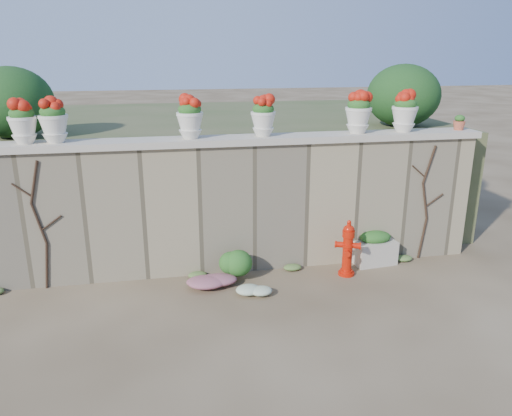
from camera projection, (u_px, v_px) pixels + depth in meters
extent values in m
plane|color=#4D3C26|center=(246.00, 325.00, 6.32)|extent=(80.00, 80.00, 0.00)
cube|color=gray|center=(226.00, 208.00, 7.70)|extent=(8.00, 0.40, 2.00)
cube|color=#BEB5A0|center=(225.00, 141.00, 7.38)|extent=(8.10, 0.52, 0.10)
cube|color=#384C23|center=(207.00, 164.00, 10.69)|extent=(9.00, 6.00, 2.00)
ellipsoid|color=#143814|center=(11.00, 102.00, 7.78)|extent=(1.30, 1.30, 1.10)
ellipsoid|color=#143814|center=(403.00, 95.00, 8.96)|extent=(1.30, 1.30, 1.10)
cylinder|color=black|center=(47.00, 266.00, 7.21)|extent=(0.12, 0.04, 0.70)
cylinder|color=black|center=(39.00, 224.00, 7.01)|extent=(0.17, 0.04, 0.61)
cylinder|color=black|center=(34.00, 182.00, 6.83)|extent=(0.18, 0.04, 0.61)
cylinder|color=black|center=(51.00, 223.00, 7.04)|extent=(0.30, 0.02, 0.22)
cylinder|color=black|center=(21.00, 190.00, 6.83)|extent=(0.25, 0.02, 0.21)
cylinder|color=black|center=(422.00, 238.00, 8.27)|extent=(0.12, 0.04, 0.70)
cylinder|color=black|center=(425.00, 201.00, 8.07)|extent=(0.17, 0.04, 0.61)
cylinder|color=black|center=(429.00, 165.00, 7.89)|extent=(0.18, 0.04, 0.61)
cylinder|color=black|center=(434.00, 200.00, 8.10)|extent=(0.30, 0.02, 0.22)
cylinder|color=black|center=(419.00, 171.00, 7.89)|extent=(0.25, 0.02, 0.21)
cylinder|color=red|center=(346.00, 273.00, 7.74)|extent=(0.25, 0.25, 0.04)
cylinder|color=red|center=(347.00, 253.00, 7.64)|extent=(0.15, 0.15, 0.55)
cylinder|color=red|center=(348.00, 245.00, 7.60)|extent=(0.19, 0.19, 0.04)
cylinder|color=red|center=(349.00, 234.00, 7.54)|extent=(0.19, 0.19, 0.11)
ellipsoid|color=red|center=(349.00, 228.00, 7.51)|extent=(0.17, 0.17, 0.13)
cylinder|color=red|center=(349.00, 224.00, 7.49)|extent=(0.06, 0.06, 0.09)
cylinder|color=red|center=(340.00, 244.00, 7.62)|extent=(0.15, 0.13, 0.09)
cylinder|color=red|center=(356.00, 246.00, 7.57)|extent=(0.15, 0.13, 0.09)
cylinder|color=red|center=(347.00, 253.00, 7.53)|extent=(0.11, 0.11, 0.08)
cube|color=#BEB5A0|center=(374.00, 252.00, 8.11)|extent=(0.70, 0.46, 0.39)
ellipsoid|color=#1E5119|center=(375.00, 237.00, 8.03)|extent=(0.54, 0.36, 0.20)
ellipsoid|color=#1E5119|center=(234.00, 261.00, 7.45)|extent=(0.67, 0.60, 0.64)
ellipsoid|color=#C92880|center=(214.00, 280.00, 7.28)|extent=(0.88, 0.59, 0.23)
ellipsoid|color=white|center=(254.00, 290.00, 7.06)|extent=(0.51, 0.41, 0.18)
ellipsoid|color=#1E5119|center=(21.00, 113.00, 6.74)|extent=(0.33, 0.33, 0.20)
ellipsoid|color=red|center=(21.00, 107.00, 6.72)|extent=(0.29, 0.29, 0.21)
ellipsoid|color=#1E5119|center=(52.00, 112.00, 6.81)|extent=(0.34, 0.34, 0.20)
ellipsoid|color=red|center=(52.00, 105.00, 6.79)|extent=(0.30, 0.30, 0.21)
ellipsoid|color=#1E5119|center=(190.00, 109.00, 7.15)|extent=(0.33, 0.33, 0.20)
ellipsoid|color=red|center=(189.00, 104.00, 7.12)|extent=(0.29, 0.29, 0.21)
ellipsoid|color=#1E5119|center=(263.00, 109.00, 7.35)|extent=(0.32, 0.32, 0.19)
ellipsoid|color=red|center=(263.00, 103.00, 7.32)|extent=(0.28, 0.28, 0.20)
ellipsoid|color=#1E5119|center=(359.00, 105.00, 7.60)|extent=(0.35, 0.35, 0.21)
ellipsoid|color=red|center=(359.00, 99.00, 7.58)|extent=(0.30, 0.30, 0.22)
ellipsoid|color=#1E5119|center=(405.00, 104.00, 7.74)|extent=(0.35, 0.35, 0.21)
ellipsoid|color=red|center=(406.00, 98.00, 7.72)|extent=(0.30, 0.30, 0.22)
ellipsoid|color=#1E5119|center=(460.00, 119.00, 7.99)|extent=(0.16, 0.16, 0.11)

